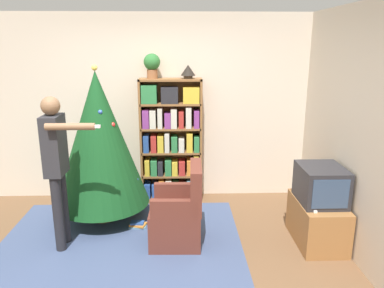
% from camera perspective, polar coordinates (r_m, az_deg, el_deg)
% --- Properties ---
extents(ground_plane, '(14.00, 14.00, 0.00)m').
position_cam_1_polar(ground_plane, '(4.07, -6.52, -17.63)').
color(ground_plane, brown).
extents(wall_back, '(8.00, 0.10, 2.60)m').
position_cam_1_polar(wall_back, '(5.37, -5.36, 5.48)').
color(wall_back, beige).
rests_on(wall_back, ground_plane).
extents(wall_right, '(0.10, 8.00, 2.60)m').
position_cam_1_polar(wall_right, '(3.98, 25.86, 0.58)').
color(wall_right, beige).
rests_on(wall_right, ground_plane).
extents(area_rug, '(2.74, 2.15, 0.01)m').
position_cam_1_polar(area_rug, '(4.46, -10.86, -14.61)').
color(area_rug, '#3D4C70').
rests_on(area_rug, ground_plane).
extents(bookshelf, '(0.86, 0.27, 1.73)m').
position_cam_1_polar(bookshelf, '(5.25, -3.23, 0.49)').
color(bookshelf, brown).
rests_on(bookshelf, ground_plane).
extents(tv_stand, '(0.48, 0.78, 0.50)m').
position_cam_1_polar(tv_stand, '(4.53, 18.54, -11.17)').
color(tv_stand, '#996638').
rests_on(tv_stand, ground_plane).
extents(television, '(0.46, 0.56, 0.40)m').
position_cam_1_polar(television, '(4.35, 19.05, -5.85)').
color(television, '#28282D').
rests_on(television, tv_stand).
extents(game_remote, '(0.04, 0.12, 0.02)m').
position_cam_1_polar(game_remote, '(4.17, 18.06, -9.50)').
color(game_remote, white).
rests_on(game_remote, tv_stand).
extents(christmas_tree, '(1.18, 1.18, 1.95)m').
position_cam_1_polar(christmas_tree, '(4.73, -13.95, 0.64)').
color(christmas_tree, '#4C3323').
rests_on(christmas_tree, ground_plane).
extents(armchair, '(0.59, 0.58, 0.92)m').
position_cam_1_polar(armchair, '(4.27, -1.98, -10.90)').
color(armchair, brown).
rests_on(armchair, ground_plane).
extents(standing_person, '(0.63, 0.47, 1.68)m').
position_cam_1_polar(standing_person, '(4.19, -19.92, -2.39)').
color(standing_person, '#232328').
rests_on(standing_person, ground_plane).
extents(potted_plant, '(0.22, 0.22, 0.33)m').
position_cam_1_polar(potted_plant, '(5.10, -6.12, 12.01)').
color(potted_plant, '#935B38').
rests_on(potted_plant, bookshelf).
extents(table_lamp, '(0.20, 0.20, 0.18)m').
position_cam_1_polar(table_lamp, '(5.10, -0.61, 11.09)').
color(table_lamp, '#473828').
rests_on(table_lamp, bookshelf).
extents(book_pile_near_tree, '(0.22, 0.19, 0.07)m').
position_cam_1_polar(book_pile_near_tree, '(4.76, -8.24, -12.08)').
color(book_pile_near_tree, '#5B899E').
rests_on(book_pile_near_tree, ground_plane).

